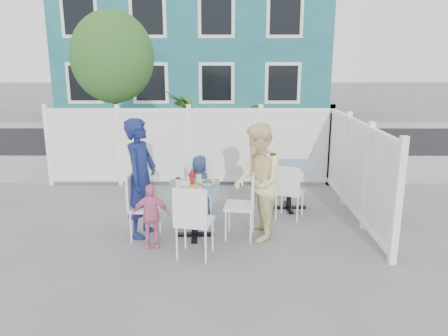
{
  "coord_description": "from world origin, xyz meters",
  "views": [
    {
      "loc": [
        0.83,
        -6.39,
        2.61
      ],
      "look_at": [
        0.81,
        0.09,
        0.95
      ],
      "focal_mm": 35.0,
      "sensor_mm": 36.0,
      "label": 1
    }
  ],
  "objects_px": {
    "utility_cabinet": "(106,141)",
    "chair_right": "(246,200)",
    "chair_back": "(198,185)",
    "man": "(141,178)",
    "chair_near": "(193,217)",
    "main_table": "(194,197)",
    "chair_left": "(139,202)",
    "spare_table": "(290,174)",
    "woman": "(258,182)",
    "boy": "(200,186)",
    "toddler": "(150,216)"
  },
  "relations": [
    {
      "from": "chair_right",
      "to": "man",
      "type": "distance_m",
      "value": 1.57
    },
    {
      "from": "chair_left",
      "to": "spare_table",
      "type": "bearing_deg",
      "value": 119.41
    },
    {
      "from": "chair_left",
      "to": "toddler",
      "type": "bearing_deg",
      "value": 35.88
    },
    {
      "from": "utility_cabinet",
      "to": "woman",
      "type": "relative_size",
      "value": 0.74
    },
    {
      "from": "main_table",
      "to": "boy",
      "type": "relative_size",
      "value": 0.76
    },
    {
      "from": "man",
      "to": "main_table",
      "type": "bearing_deg",
      "value": -80.97
    },
    {
      "from": "spare_table",
      "to": "chair_left",
      "type": "bearing_deg",
      "value": -151.41
    },
    {
      "from": "utility_cabinet",
      "to": "boy",
      "type": "relative_size",
      "value": 1.22
    },
    {
      "from": "utility_cabinet",
      "to": "spare_table",
      "type": "distance_m",
      "value": 5.06
    },
    {
      "from": "boy",
      "to": "chair_left",
      "type": "bearing_deg",
      "value": 49.51
    },
    {
      "from": "utility_cabinet",
      "to": "chair_left",
      "type": "relative_size",
      "value": 1.29
    },
    {
      "from": "main_table",
      "to": "spare_table",
      "type": "height_order",
      "value": "spare_table"
    },
    {
      "from": "man",
      "to": "woman",
      "type": "height_order",
      "value": "man"
    },
    {
      "from": "spare_table",
      "to": "chair_near",
      "type": "xyz_separation_m",
      "value": [
        -1.55,
        -1.98,
        -0.04
      ]
    },
    {
      "from": "main_table",
      "to": "chair_right",
      "type": "height_order",
      "value": "chair_right"
    },
    {
      "from": "toddler",
      "to": "woman",
      "type": "bearing_deg",
      "value": 3.51
    },
    {
      "from": "chair_back",
      "to": "man",
      "type": "relative_size",
      "value": 0.53
    },
    {
      "from": "man",
      "to": "chair_near",
      "type": "bearing_deg",
      "value": -121.58
    },
    {
      "from": "man",
      "to": "spare_table",
      "type": "bearing_deg",
      "value": -50.35
    },
    {
      "from": "spare_table",
      "to": "chair_near",
      "type": "distance_m",
      "value": 2.51
    },
    {
      "from": "chair_back",
      "to": "man",
      "type": "distance_m",
      "value": 1.14
    },
    {
      "from": "chair_back",
      "to": "chair_near",
      "type": "relative_size",
      "value": 0.94
    },
    {
      "from": "chair_near",
      "to": "man",
      "type": "bearing_deg",
      "value": 147.41
    },
    {
      "from": "utility_cabinet",
      "to": "woman",
      "type": "distance_m",
      "value": 5.51
    },
    {
      "from": "utility_cabinet",
      "to": "chair_right",
      "type": "relative_size",
      "value": 1.27
    },
    {
      "from": "boy",
      "to": "main_table",
      "type": "bearing_deg",
      "value": 87.94
    },
    {
      "from": "chair_left",
      "to": "woman",
      "type": "distance_m",
      "value": 1.75
    },
    {
      "from": "spare_table",
      "to": "chair_back",
      "type": "relative_size",
      "value": 0.86
    },
    {
      "from": "chair_near",
      "to": "main_table",
      "type": "bearing_deg",
      "value": 104.76
    },
    {
      "from": "main_table",
      "to": "boy",
      "type": "distance_m",
      "value": 0.91
    },
    {
      "from": "spare_table",
      "to": "boy",
      "type": "height_order",
      "value": "boy"
    },
    {
      "from": "spare_table",
      "to": "chair_right",
      "type": "bearing_deg",
      "value": -123.17
    },
    {
      "from": "chair_near",
      "to": "man",
      "type": "relative_size",
      "value": 0.57
    },
    {
      "from": "chair_back",
      "to": "spare_table",
      "type": "bearing_deg",
      "value": -148.45
    },
    {
      "from": "utility_cabinet",
      "to": "man",
      "type": "bearing_deg",
      "value": -78.35
    },
    {
      "from": "woman",
      "to": "boy",
      "type": "relative_size",
      "value": 1.65
    },
    {
      "from": "main_table",
      "to": "chair_near",
      "type": "bearing_deg",
      "value": -87.52
    },
    {
      "from": "utility_cabinet",
      "to": "chair_near",
      "type": "relative_size",
      "value": 1.25
    },
    {
      "from": "chair_back",
      "to": "boy",
      "type": "distance_m",
      "value": 0.1
    },
    {
      "from": "utility_cabinet",
      "to": "man",
      "type": "xyz_separation_m",
      "value": [
        1.65,
        -4.25,
        0.26
      ]
    },
    {
      "from": "utility_cabinet",
      "to": "chair_right",
      "type": "height_order",
      "value": "utility_cabinet"
    },
    {
      "from": "main_table",
      "to": "boy",
      "type": "height_order",
      "value": "boy"
    },
    {
      "from": "chair_left",
      "to": "chair_back",
      "type": "relative_size",
      "value": 1.03
    },
    {
      "from": "chair_right",
      "to": "chair_near",
      "type": "xyz_separation_m",
      "value": [
        -0.72,
        -0.71,
        0.01
      ]
    },
    {
      "from": "utility_cabinet",
      "to": "main_table",
      "type": "height_order",
      "value": "utility_cabinet"
    },
    {
      "from": "boy",
      "to": "chair_back",
      "type": "bearing_deg",
      "value": 71.55
    },
    {
      "from": "chair_back",
      "to": "man",
      "type": "height_order",
      "value": "man"
    },
    {
      "from": "woman",
      "to": "utility_cabinet",
      "type": "bearing_deg",
      "value": -148.44
    },
    {
      "from": "chair_right",
      "to": "boy",
      "type": "bearing_deg",
      "value": 45.66
    },
    {
      "from": "toddler",
      "to": "spare_table",
      "type": "bearing_deg",
      "value": 28.09
    }
  ]
}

